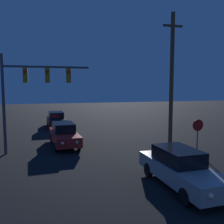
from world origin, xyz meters
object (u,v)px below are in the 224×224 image
object	(u,v)px
stop_sign	(198,130)
utility_pole	(172,77)
car_mid	(64,134)
traffic_signal_mast	(30,86)
car_far	(56,119)
car_near	(180,168)

from	to	relation	value
stop_sign	utility_pole	bearing A→B (deg)	96.44
car_mid	traffic_signal_mast	world-z (taller)	traffic_signal_mast
utility_pole	stop_sign	bearing A→B (deg)	-83.56
traffic_signal_mast	car_far	bearing A→B (deg)	78.77
car_mid	car_far	world-z (taller)	same
traffic_signal_mast	utility_pole	bearing A→B (deg)	-0.13
car_near	car_mid	bearing A→B (deg)	-66.78
car_far	utility_pole	world-z (taller)	utility_pole
traffic_signal_mast	utility_pole	distance (m)	9.51
car_near	utility_pole	distance (m)	8.84
stop_sign	utility_pole	world-z (taller)	utility_pole
traffic_signal_mast	car_near	bearing A→B (deg)	-49.67
car_far	stop_sign	bearing A→B (deg)	-59.38
traffic_signal_mast	stop_sign	bearing A→B (deg)	-16.18
car_mid	utility_pole	world-z (taller)	utility_pole
car_far	utility_pole	size ratio (longest dim) A/B	0.53
car_near	stop_sign	size ratio (longest dim) A/B	2.33
car_far	traffic_signal_mast	xyz separation A→B (m)	(-1.88, -9.50, 3.35)
car_near	traffic_signal_mast	xyz separation A→B (m)	(-6.09, 7.17, 3.35)
car_near	stop_sign	xyz separation A→B (m)	(3.73, 4.32, 0.68)
car_near	stop_sign	distance (m)	5.75
car_mid	car_near	bearing A→B (deg)	111.43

